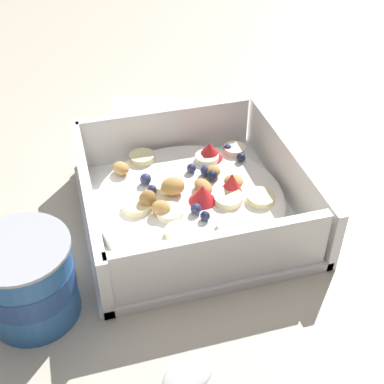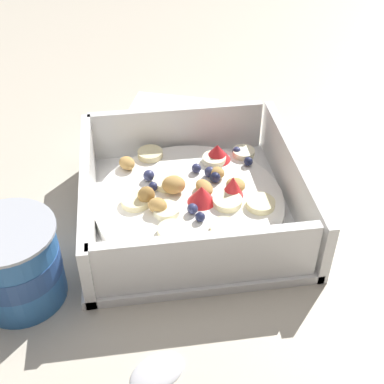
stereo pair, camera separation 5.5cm
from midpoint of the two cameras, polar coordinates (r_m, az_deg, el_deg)
name	(u,v)px [view 2 (the right image)]	position (r m, az deg, el deg)	size (l,w,h in m)	color
ground_plane	(189,216)	(0.57, 2.51, -2.76)	(2.40, 2.40, 0.00)	beige
fruit_bowl	(193,198)	(0.56, 2.91, -0.79)	(0.22, 0.22, 0.07)	white
yogurt_cup	(15,263)	(0.48, -15.59, -7.63)	(0.08, 0.08, 0.08)	#3370B7
folded_napkin	(170,116)	(0.73, -0.26, 8.19)	(0.12, 0.12, 0.01)	white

